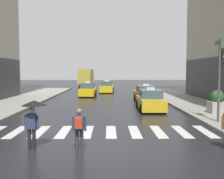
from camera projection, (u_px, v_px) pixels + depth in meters
ground_plane at (96, 149)px, 10.31m from camera, size 160.00×160.00×0.00m
crosswalk_markings at (99, 132)px, 13.30m from camera, size 11.30×2.80×0.01m
traffic_light_pole at (221, 68)px, 14.95m from camera, size 0.44×0.84×4.80m
taxi_lead at (150, 101)px, 20.58m from camera, size 1.96×4.55×1.80m
taxi_second at (146, 95)px, 26.18m from camera, size 2.10×4.62×1.80m
taxi_third at (88, 90)px, 32.06m from camera, size 1.98×4.57×1.80m
taxi_fourth at (107, 87)px, 37.52m from camera, size 2.08×4.61×1.80m
box_truck at (87, 78)px, 47.43m from camera, size 2.56×7.63×3.35m
pedestrian_with_umbrella at (33, 111)px, 10.19m from camera, size 0.96×0.96×1.94m
pedestrian_with_backpack at (79, 127)px, 9.94m from camera, size 0.55×0.43×1.65m
planter_near_corner at (217, 103)px, 18.19m from camera, size 1.10×1.10×1.60m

